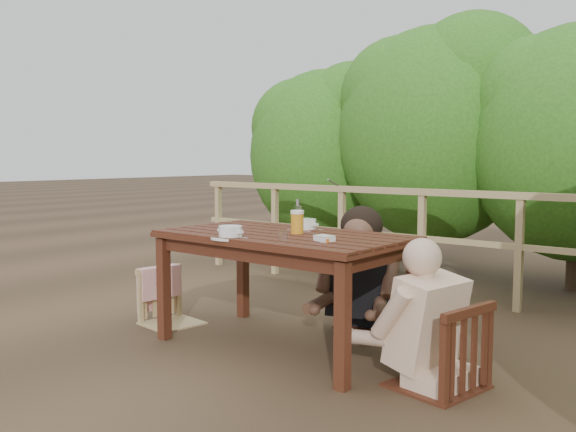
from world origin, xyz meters
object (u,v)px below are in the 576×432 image
Objects in this scene: soup_near at (230,232)px; butter_tub at (324,239)px; woman at (368,234)px; beer_glass at (297,223)px; chair_right at (438,305)px; bottle at (298,216)px; soup_far at (305,225)px; tumbler at (283,238)px; chair_left at (171,273)px; table at (283,291)px; chair_far at (366,272)px; diner_right at (444,267)px.

butter_tub is at bearing 19.24° from soup_near.
woman reaches higher than soup_near.
chair_right is at bearing -3.78° from beer_glass.
bottle reaches higher than soup_near.
woman reaches higher than beer_glass.
chair_right is 3.59× the size of soup_far.
beer_glass is 0.39m from tumbler.
chair_left is 4.73× the size of beer_glass.
tumbler is at bearing -50.07° from table.
table is at bearing -83.73° from bottle.
chair_left is 1.17m from bottle.
tumbler is (0.40, 0.05, -0.01)m from soup_near.
soup_near is at bearing -65.98° from chair_right.
bottle is (-0.16, -0.66, 0.18)m from woman.
soup_near is (-0.28, -1.19, 0.40)m from chair_far.
table is 2.00× the size of chair_far.
soup_near is at bearing -120.52° from chair_far.
soup_far is at bearing 85.26° from diner_right.
bottle is at bearing 76.85° from soup_near.
beer_glass is at bearing 69.41° from woman.
soup_far is at bearing 99.43° from bottle.
soup_near is 1.49× the size of beer_glass.
table is 6.50× the size of soup_near.
diner_right is 7.99× the size of beer_glass.
tumbler is (0.17, -0.35, -0.05)m from beer_glass.
soup_near is at bearing -112.27° from table.
butter_tub is (0.47, -0.33, -0.09)m from bottle.
woman is at bearing 72.98° from chair_far.
tumbler is (1.29, -0.19, 0.40)m from chair_left.
table is at bearing 63.74° from woman.
bottle is (0.13, 0.54, 0.08)m from soup_near.
table is 23.35× the size of tumbler.
soup_far reaches higher than soup_near.
chair_right is 3.99× the size of bottle.
chair_left is 0.59× the size of diner_right.
tumbler reaches higher than chair_left.
chair_far is 4.82× the size of beer_glass.
chair_far is at bearing 71.90° from soup_far.
bottle is at bearing 89.86° from diner_right.
diner_right is 5.84× the size of bottle.
chair_right is at bearing -1.46° from table.
chair_left is at bearing 164.78° from soup_near.
tumbler is at bearing -91.93° from chair_left.
chair_left is 1.55m from woman.
woman reaches higher than bottle.
bottle is at bearing 96.27° from table.
chair_far reaches higher than chair_left.
table is at bearing -116.48° from chair_far.
beer_glass is (0.23, 0.40, 0.04)m from soup_near.
woman is 0.70m from bottle.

